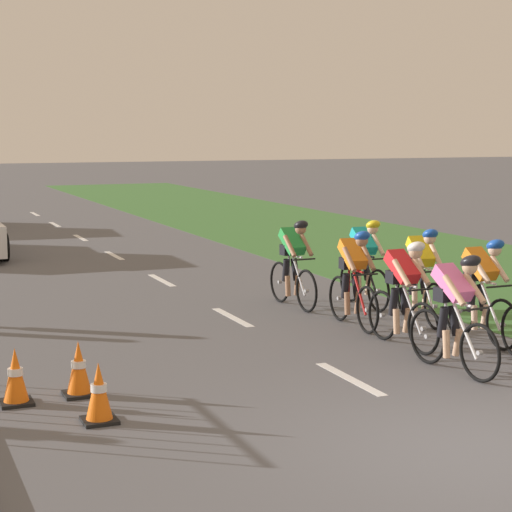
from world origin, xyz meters
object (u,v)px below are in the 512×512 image
(cyclist_seventh, at_px, (294,262))
(traffic_cone_far, at_px, (16,377))
(cyclist_fourth, at_px, (482,289))
(traffic_cone_mid, at_px, (99,393))
(cyclist_third, at_px, (404,292))
(cyclist_sixth, at_px, (422,274))
(cyclist_lead, at_px, (455,311))
(cyclist_fifth, at_px, (354,277))
(cyclist_eighth, at_px, (365,262))
(traffic_cone_near, at_px, (79,369))

(cyclist_seventh, xyz_separation_m, traffic_cone_far, (-5.20, -3.90, -0.48))
(cyclist_fourth, bearing_deg, traffic_cone_mid, -166.17)
(cyclist_third, height_order, cyclist_sixth, same)
(cyclist_seventh, height_order, traffic_cone_mid, cyclist_seventh)
(cyclist_lead, distance_m, cyclist_sixth, 2.97)
(cyclist_fifth, relative_size, cyclist_sixth, 1.00)
(cyclist_fourth, height_order, cyclist_fifth, same)
(cyclist_sixth, xyz_separation_m, cyclist_eighth, (-0.15, 1.53, 0.00))
(cyclist_lead, bearing_deg, traffic_cone_far, 171.91)
(cyclist_fifth, height_order, traffic_cone_far, cyclist_fifth)
(cyclist_third, distance_m, traffic_cone_far, 5.45)
(cyclist_lead, bearing_deg, cyclist_eighth, 75.43)
(cyclist_lead, distance_m, cyclist_fifth, 2.85)
(cyclist_third, relative_size, traffic_cone_near, 2.69)
(cyclist_seventh, bearing_deg, cyclist_eighth, -20.39)
(cyclist_third, bearing_deg, cyclist_fourth, -9.76)
(cyclist_eighth, xyz_separation_m, traffic_cone_far, (-6.35, -3.48, -0.48))
(cyclist_third, height_order, cyclist_seventh, same)
(cyclist_third, distance_m, traffic_cone_near, 4.74)
(cyclist_fifth, bearing_deg, traffic_cone_far, -158.73)
(cyclist_fourth, bearing_deg, cyclist_lead, -137.08)
(cyclist_third, bearing_deg, traffic_cone_mid, -160.68)
(cyclist_fifth, bearing_deg, cyclist_sixth, -7.60)
(cyclist_fifth, height_order, traffic_cone_mid, cyclist_fifth)
(cyclist_lead, height_order, cyclist_eighth, same)
(cyclist_seventh, bearing_deg, cyclist_fourth, -68.52)
(cyclist_seventh, bearing_deg, cyclist_lead, -89.35)
(cyclist_sixth, height_order, cyclist_eighth, same)
(cyclist_fourth, distance_m, traffic_cone_mid, 6.04)
(cyclist_lead, height_order, cyclist_third, same)
(cyclist_lead, xyz_separation_m, traffic_cone_mid, (-4.54, -0.23, -0.48))
(cyclist_sixth, xyz_separation_m, cyclist_seventh, (-1.30, 1.96, 0.00))
(cyclist_seventh, distance_m, cyclist_eighth, 1.23)
(traffic_cone_mid, bearing_deg, traffic_cone_far, 126.11)
(cyclist_eighth, bearing_deg, cyclist_fifth, -125.01)
(cyclist_fifth, relative_size, cyclist_eighth, 1.00)
(cyclist_fifth, distance_m, cyclist_seventh, 1.82)
(cyclist_third, height_order, traffic_cone_near, cyclist_third)
(cyclist_eighth, height_order, traffic_cone_far, cyclist_eighth)
(traffic_cone_mid, bearing_deg, cyclist_fourth, 13.83)
(cyclist_fifth, relative_size, cyclist_seventh, 1.00)
(cyclist_eighth, height_order, traffic_cone_mid, cyclist_eighth)
(cyclist_third, xyz_separation_m, cyclist_sixth, (1.12, 1.28, 0.00))
(cyclist_eighth, distance_m, traffic_cone_near, 6.61)
(cyclist_eighth, relative_size, traffic_cone_near, 2.69)
(cyclist_fifth, relative_size, traffic_cone_near, 2.69)
(cyclist_eighth, xyz_separation_m, traffic_cone_mid, (-5.64, -4.45, -0.48))
(cyclist_lead, relative_size, traffic_cone_near, 2.69)
(cyclist_third, bearing_deg, cyclist_eighth, 71.12)
(cyclist_eighth, bearing_deg, traffic_cone_mid, -141.71)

